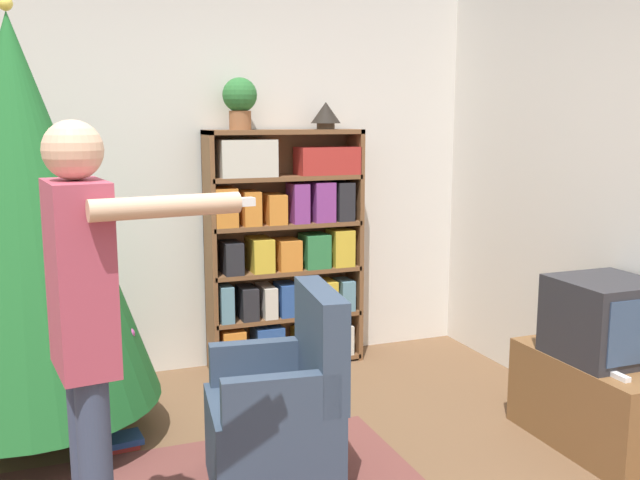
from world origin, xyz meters
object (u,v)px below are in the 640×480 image
(television, at_px, (605,319))
(table_lamp, at_px, (326,114))
(bookshelf, at_px, (285,250))
(standing_person, at_px, (86,326))
(armchair, at_px, (281,419))
(christmas_tree, at_px, (20,215))
(potted_plant, at_px, (240,100))

(television, bearing_deg, table_lamp, 115.03)
(bookshelf, relative_size, standing_person, 0.96)
(television, distance_m, standing_person, 2.53)
(television, height_order, armchair, armchair)
(christmas_tree, bearing_deg, table_lamp, 19.23)
(television, bearing_deg, standing_person, -172.92)
(television, height_order, christmas_tree, christmas_tree)
(bookshelf, bearing_deg, television, -57.54)
(christmas_tree, relative_size, table_lamp, 11.23)
(bookshelf, height_order, christmas_tree, christmas_tree)
(standing_person, relative_size, table_lamp, 8.36)
(bookshelf, distance_m, table_lamp, 0.95)
(standing_person, height_order, potted_plant, potted_plant)
(potted_plant, bearing_deg, christmas_tree, -153.19)
(table_lamp, bearing_deg, potted_plant, 180.00)
(bookshelf, distance_m, standing_person, 2.49)
(christmas_tree, bearing_deg, television, -22.02)
(television, bearing_deg, bookshelf, 122.46)
(bookshelf, bearing_deg, standing_person, -123.72)
(table_lamp, bearing_deg, standing_person, -128.89)
(bookshelf, height_order, television, bookshelf)
(armchair, relative_size, table_lamp, 4.60)
(standing_person, height_order, table_lamp, table_lamp)
(television, height_order, standing_person, standing_person)
(bookshelf, distance_m, armchair, 1.71)
(television, xyz_separation_m, standing_person, (-2.49, -0.31, 0.32))
(television, relative_size, potted_plant, 1.42)
(potted_plant, bearing_deg, standing_person, -117.61)
(bookshelf, height_order, table_lamp, table_lamp)
(christmas_tree, bearing_deg, standing_person, -80.87)
(potted_plant, distance_m, table_lamp, 0.59)
(bookshelf, relative_size, television, 3.41)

